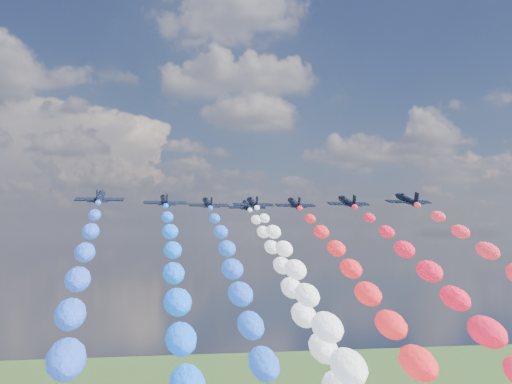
{
  "coord_description": "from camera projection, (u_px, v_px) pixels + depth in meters",
  "views": [
    {
      "loc": [
        -24.72,
        -134.52,
        97.27
      ],
      "look_at": [
        0.0,
        4.0,
        106.32
      ],
      "focal_mm": 45.83,
      "sensor_mm": 36.0,
      "label": 1
    }
  ],
  "objects": [
    {
      "name": "trail_3",
      "position": [
        335.0,
        370.0,
        85.52
      ],
      "size": [
        5.54,
        121.51,
        52.63
      ],
      "primitive_type": null,
      "color": "white"
    },
    {
      "name": "trail_5",
      "position": [
        404.0,
        366.0,
        88.06
      ],
      "size": [
        5.54,
        121.51,
        52.63
      ],
      "primitive_type": null,
      "color": "red"
    },
    {
      "name": "jet_4",
      "position": [
        247.0,
        206.0,
        162.47
      ],
      "size": [
        9.91,
        13.1,
        5.6
      ],
      "primitive_type": null,
      "rotation": [
        0.25,
        0.0,
        -0.06
      ],
      "color": "black"
    },
    {
      "name": "trail_6",
      "position": [
        509.0,
        378.0,
        80.67
      ],
      "size": [
        5.54,
        121.51,
        52.63
      ],
      "primitive_type": null,
      "color": "red"
    },
    {
      "name": "jet_2",
      "position": [
        208.0,
        203.0,
        150.75
      ],
      "size": [
        9.98,
        13.15,
        5.6
      ],
      "primitive_type": null,
      "rotation": [
        0.25,
        0.0,
        0.07
      ],
      "color": "black"
    },
    {
      "name": "jet_7",
      "position": [
        407.0,
        200.0,
        134.86
      ],
      "size": [
        9.57,
        12.86,
        5.6
      ],
      "primitive_type": null,
      "rotation": [
        0.25,
        0.0,
        0.03
      ],
      "color": "black"
    },
    {
      "name": "jet_0",
      "position": [
        100.0,
        197.0,
        125.86
      ],
      "size": [
        9.72,
        12.97,
        5.6
      ],
      "primitive_type": null,
      "rotation": [
        0.25,
        0.0,
        -0.05
      ],
      "color": "black"
    },
    {
      "name": "jet_1",
      "position": [
        165.0,
        201.0,
        139.18
      ],
      "size": [
        9.78,
        13.02,
        5.6
      ],
      "primitive_type": null,
      "rotation": [
        0.25,
        0.0,
        0.05
      ],
      "color": "black"
    },
    {
      "name": "jet_6",
      "position": [
        347.0,
        202.0,
        144.19
      ],
      "size": [
        9.51,
        12.82,
        5.6
      ],
      "primitive_type": null,
      "rotation": [
        0.25,
        0.0,
        0.03
      ],
      "color": "black"
    },
    {
      "name": "trail_2",
      "position": [
        256.0,
        367.0,
        87.24
      ],
      "size": [
        5.54,
        121.51,
        52.63
      ],
      "primitive_type": null,
      "color": "blue"
    },
    {
      "name": "jet_5",
      "position": [
        295.0,
        204.0,
        151.58
      ],
      "size": [
        9.26,
        12.64,
        5.6
      ],
      "primitive_type": null,
      "rotation": [
        0.25,
        0.0,
        0.01
      ],
      "color": "black"
    },
    {
      "name": "trail_4",
      "position": [
        313.0,
        351.0,
        98.96
      ],
      "size": [
        5.54,
        121.51,
        52.63
      ],
      "primitive_type": null,
      "color": "white"
    },
    {
      "name": "jet_3",
      "position": [
        253.0,
        203.0,
        149.04
      ],
      "size": [
        9.5,
        12.81,
        5.6
      ],
      "primitive_type": null,
      "rotation": [
        0.25,
        0.0,
        0.03
      ],
      "color": "black"
    }
  ]
}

